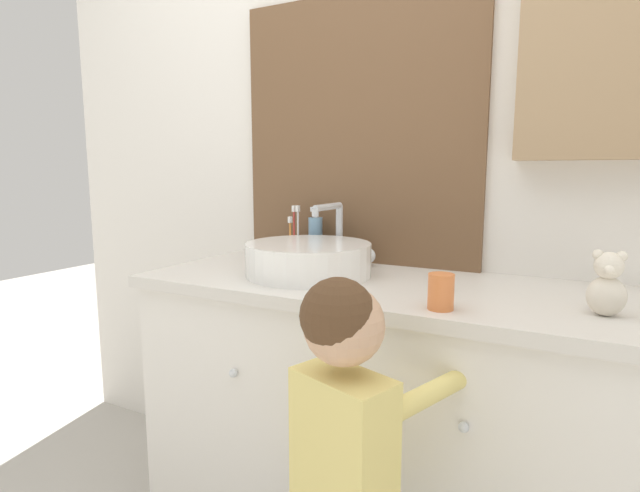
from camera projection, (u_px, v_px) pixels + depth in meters
name	position (u px, v px, depth m)	size (l,w,h in m)	color
wall_back	(421.00, 142.00, 1.64)	(3.20, 0.18, 2.50)	silver
vanity_counter	(375.00, 419.00, 1.51)	(1.41, 0.57, 0.86)	silver
sink_basin	(309.00, 258.00, 1.53)	(0.38, 0.44, 0.21)	white
toothbrush_holder	(294.00, 246.00, 1.80)	(0.06, 0.06, 0.20)	beige
soap_dispenser	(315.00, 238.00, 1.77)	(0.05, 0.05, 0.19)	#6B93B2
child_figure	(345.00, 477.00, 0.99)	(0.32, 0.43, 0.98)	slate
teddy_bear	(607.00, 285.00, 1.10)	(0.08, 0.07, 0.15)	beige
drinking_cup	(441.00, 292.00, 1.15)	(0.06, 0.06, 0.08)	orange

